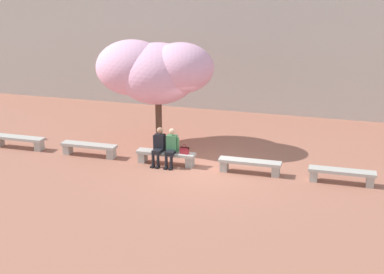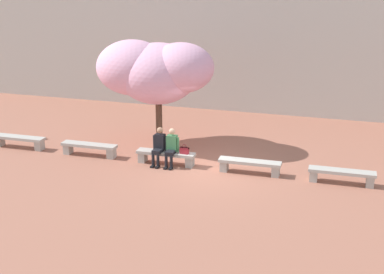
{
  "view_description": "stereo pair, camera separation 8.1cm",
  "coord_description": "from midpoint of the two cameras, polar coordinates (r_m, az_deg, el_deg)",
  "views": [
    {
      "loc": [
        4.41,
        -16.18,
        6.49
      ],
      "look_at": [
        -0.58,
        0.2,
        1.0
      ],
      "focal_mm": 50.0,
      "sensor_mm": 36.0,
      "label": 1
    },
    {
      "loc": [
        4.49,
        -16.16,
        6.49
      ],
      "look_at": [
        -0.58,
        0.2,
        1.0
      ],
      "focal_mm": 50.0,
      "sensor_mm": 36.0,
      "label": 2
    }
  ],
  "objects": [
    {
      "name": "ground_plane",
      "position": [
        17.98,
        1.72,
        -3.39
      ],
      "size": [
        100.0,
        100.0,
        0.0
      ],
      "primitive_type": "plane",
      "color": "#9E604C"
    },
    {
      "name": "stone_bench_center",
      "position": [
        18.29,
        -2.67,
        -1.99
      ],
      "size": [
        2.05,
        0.45,
        0.45
      ],
      "color": "#ADA89E",
      "rests_on": "ground"
    },
    {
      "name": "stone_bench_near_east",
      "position": [
        17.57,
        6.31,
        -2.93
      ],
      "size": [
        2.05,
        0.45,
        0.45
      ],
      "color": "#ADA89E",
      "rests_on": "ground"
    },
    {
      "name": "stone_bench_west_end",
      "position": [
        20.91,
        -17.86,
        -0.3
      ],
      "size": [
        2.05,
        0.45,
        0.45
      ],
      "color": "#ADA89E",
      "rests_on": "ground"
    },
    {
      "name": "stone_bench_east_end",
      "position": [
        17.31,
        15.82,
        -3.85
      ],
      "size": [
        2.05,
        0.45,
        0.45
      ],
      "color": "#ADA89E",
      "rests_on": "ground"
    },
    {
      "name": "building_facade",
      "position": [
        26.2,
        7.57,
        12.7
      ],
      "size": [
        33.2,
        4.0,
        8.48
      ],
      "primitive_type": "cube",
      "color": "#B7B2A8",
      "rests_on": "ground"
    },
    {
      "name": "cherry_tree_main",
      "position": [
        19.72,
        -3.83,
        7.11
      ],
      "size": [
        4.39,
        3.1,
        3.95
      ],
      "color": "#513828",
      "rests_on": "ground"
    },
    {
      "name": "handbag",
      "position": [
        18.0,
        -0.68,
        -1.4
      ],
      "size": [
        0.3,
        0.15,
        0.34
      ],
      "color": "#A3232D",
      "rests_on": "stone_bench_center"
    },
    {
      "name": "stone_bench_near_west",
      "position": [
        19.43,
        -10.78,
        -1.1
      ],
      "size": [
        2.05,
        0.45,
        0.45
      ],
      "color": "#ADA89E",
      "rests_on": "ground"
    },
    {
      "name": "person_seated_left",
      "position": [
        18.19,
        -3.41,
        -0.83
      ],
      "size": [
        0.51,
        0.7,
        1.29
      ],
      "color": "black",
      "rests_on": "ground"
    },
    {
      "name": "person_seated_right",
      "position": [
        18.04,
        -2.09,
        -0.96
      ],
      "size": [
        0.51,
        0.69,
        1.29
      ],
      "color": "black",
      "rests_on": "ground"
    }
  ]
}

